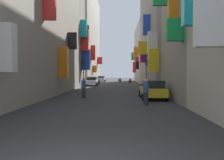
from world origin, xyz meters
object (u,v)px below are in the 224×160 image
at_px(pedestrian_near_left, 84,88).
at_px(traffic_light_near_corner, 146,69).
at_px(scooter_red, 130,81).
at_px(parked_car_white, 92,81).
at_px(parked_car_yellow, 153,89).
at_px(scooter_black, 98,81).
at_px(scooter_blue, 120,80).
at_px(parked_car_silver, 101,79).
at_px(traffic_light_far_corner, 84,69).
at_px(pedestrian_crossing, 146,92).

height_order(pedestrian_near_left, traffic_light_near_corner, traffic_light_near_corner).
bearing_deg(scooter_red, pedestrian_near_left, -100.09).
bearing_deg(parked_car_white, traffic_light_near_corner, -37.65).
bearing_deg(parked_car_white, parked_car_yellow, -69.20).
height_order(parked_car_white, scooter_black, parked_car_white).
relative_size(parked_car_yellow, scooter_blue, 2.06).
bearing_deg(parked_car_silver, traffic_light_far_corner, -92.30).
bearing_deg(traffic_light_near_corner, parked_car_yellow, -94.31).
distance_m(parked_car_yellow, scooter_red, 30.52).
height_order(parked_car_silver, traffic_light_far_corner, traffic_light_far_corner).
bearing_deg(pedestrian_crossing, traffic_light_far_corner, 111.06).
distance_m(scooter_blue, pedestrian_near_left, 33.77).
relative_size(scooter_red, traffic_light_far_corner, 0.43).
bearing_deg(pedestrian_crossing, scooter_red, 89.24).
height_order(parked_car_silver, pedestrian_crossing, pedestrian_crossing).
relative_size(pedestrian_near_left, traffic_light_far_corner, 0.42).
height_order(scooter_black, pedestrian_crossing, pedestrian_crossing).
height_order(scooter_blue, traffic_light_far_corner, traffic_light_far_corner).
relative_size(scooter_black, scooter_red, 1.02).
bearing_deg(scooter_black, pedestrian_near_left, -87.04).
bearing_deg(scooter_red, parked_car_silver, 137.25).
bearing_deg(traffic_light_far_corner, parked_car_white, 80.16).
height_order(parked_car_white, pedestrian_near_left, pedestrian_near_left).
height_order(scooter_blue, pedestrian_crossing, pedestrian_crossing).
xyz_separation_m(parked_car_silver, parked_car_white, (-0.11, -17.10, 0.03)).
height_order(traffic_light_near_corner, traffic_light_far_corner, traffic_light_far_corner).
relative_size(parked_car_yellow, pedestrian_crossing, 2.30).
bearing_deg(traffic_light_near_corner, pedestrian_crossing, -96.63).
xyz_separation_m(scooter_black, pedestrian_near_left, (1.33, -25.70, 0.41)).
bearing_deg(parked_car_silver, parked_car_yellow, -78.64).
xyz_separation_m(parked_car_silver, traffic_light_far_corner, (-0.86, -21.45, 2.09)).
bearing_deg(parked_car_silver, parked_car_white, -90.36).
bearing_deg(scooter_black, pedestrian_crossing, -78.33).
distance_m(scooter_blue, traffic_light_far_corner, 19.79).
bearing_deg(parked_car_silver, pedestrian_near_left, -87.47).
distance_m(scooter_black, traffic_light_near_corner, 15.64).
height_order(scooter_black, scooter_red, same).
bearing_deg(parked_car_yellow, parked_car_white, 110.80).
distance_m(parked_car_white, traffic_light_near_corner, 10.94).
xyz_separation_m(parked_car_silver, scooter_blue, (4.62, -2.59, -0.29)).
distance_m(parked_car_white, scooter_blue, 15.27).
xyz_separation_m(parked_car_white, scooter_black, (0.38, 6.59, -0.31)).
bearing_deg(parked_car_white, pedestrian_near_left, -84.89).
bearing_deg(traffic_light_far_corner, traffic_light_near_corner, -13.49).
bearing_deg(scooter_blue, traffic_light_near_corner, -79.82).
xyz_separation_m(parked_car_white, pedestrian_near_left, (1.71, -19.12, 0.09)).
bearing_deg(pedestrian_near_left, parked_car_yellow, -6.65).
distance_m(parked_car_silver, scooter_blue, 5.30).
relative_size(scooter_blue, pedestrian_near_left, 1.12).
distance_m(parked_car_yellow, scooter_black, 27.33).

